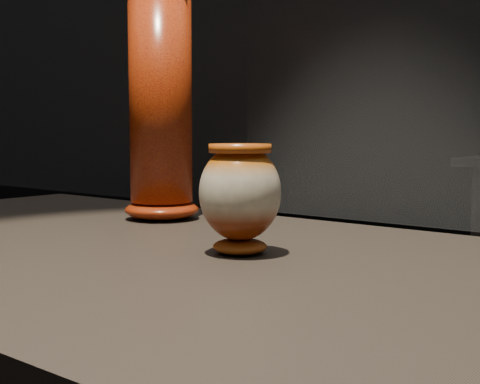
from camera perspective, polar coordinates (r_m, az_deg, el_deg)
name	(u,v)px	position (r m, az deg, el deg)	size (l,w,h in m)	color
main_vase	(240,194)	(0.93, 0.00, -0.17)	(0.15, 0.15, 0.15)	maroon
tall_vase	(161,105)	(1.29, -6.79, 7.37)	(0.18, 0.18, 0.45)	#B13F0B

